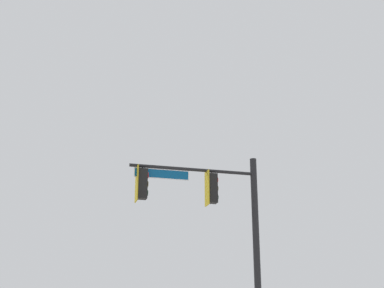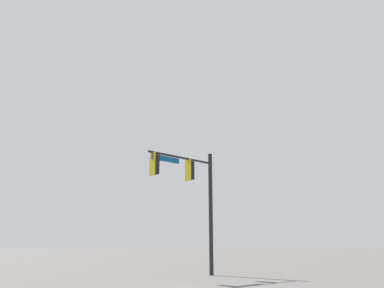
# 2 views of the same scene
# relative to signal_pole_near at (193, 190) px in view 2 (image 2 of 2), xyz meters

# --- Properties ---
(signal_pole_near) EXTENTS (4.85, 0.98, 7.31)m
(signal_pole_near) POSITION_rel_signal_pole_near_xyz_m (0.00, 0.00, 0.00)
(signal_pole_near) COLOR black
(signal_pole_near) RESTS_ON ground_plane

